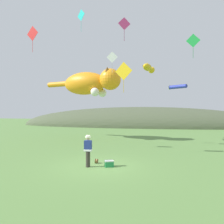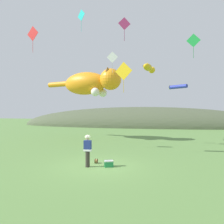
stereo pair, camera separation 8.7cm
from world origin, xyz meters
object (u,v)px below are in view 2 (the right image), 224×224
Objects in this scene: picnic_cooler at (109,164)px; kite_diamond_white at (112,57)px; kite_spool at (96,161)px; kite_fish_windsock at (149,68)px; kite_diamond_green at (193,41)px; kite_tube_streamer at (178,87)px; festival_attendant at (88,150)px; kite_diamond_pink at (124,24)px; kite_diamond_red at (33,34)px; kite_diamond_teal at (81,16)px; kite_giant_cat at (90,83)px; kite_diamond_gold at (124,71)px.

picnic_cooler is 0.30× the size of kite_diamond_white.
kite_diamond_white is at bearing 93.92° from kite_spool.
picnic_cooler is at bearing -35.57° from kite_spool.
kite_diamond_green reaches higher than kite_fish_windsock.
kite_diamond_green reaches higher than kite_tube_streamer.
kite_fish_windsock is at bearing 163.56° from kite_tube_streamer.
picnic_cooler is 12.86m from kite_diamond_green.
kite_diamond_green reaches higher than picnic_cooler.
festival_attendant is 11.11m from kite_diamond_pink.
kite_diamond_red is (-11.60, -6.11, 3.83)m from kite_tube_streamer.
kite_diamond_green is (12.66, 3.67, -0.25)m from kite_diamond_red.
festival_attendant is at bearing -100.50° from kite_diamond_pink.
kite_tube_streamer reaches higher than kite_spool.
kite_diamond_green is (1.06, -2.44, 3.58)m from kite_tube_streamer.
kite_diamond_red is 13.19m from kite_diamond_green.
kite_diamond_green is 1.08× the size of kite_diamond_teal.
kite_giant_cat is 4.20× the size of kite_diamond_gold.
kite_spool is 0.14× the size of kite_diamond_teal.
kite_tube_streamer is at bearing 61.03° from festival_attendant.
kite_diamond_gold reaches higher than picnic_cooler.
kite_diamond_green is at bearing 0.29° from kite_diamond_white.
kite_spool is 12.95m from kite_diamond_green.
kite_tube_streamer is at bearing 113.45° from kite_diamond_green.
kite_spool is 1.13m from picnic_cooler.
picnic_cooler reaches higher than kite_spool.
kite_diamond_teal is (-3.72, 0.06, 1.04)m from kite_diamond_pink.
kite_spool is 0.14× the size of kite_diamond_pink.
festival_attendant reaches higher than picnic_cooler.
kite_diamond_red is at bearing -141.74° from kite_fish_windsock.
kite_tube_streamer is 4.46m from kite_diamond_green.
festival_attendant is 6.67m from kite_diamond_gold.
kite_diamond_teal reaches higher than kite_diamond_pink.
picnic_cooler is 0.33× the size of kite_tube_streamer.
kite_diamond_white reaches higher than kite_fish_windsock.
kite_diamond_pink reaches higher than kite_diamond_red.
kite_diamond_green is at bearing 46.61° from kite_spool.
kite_diamond_green is (5.35, 3.64, 3.00)m from kite_diamond_gold.
kite_diamond_red is at bearing -109.05° from kite_giant_cat.
kite_spool is 11.46m from kite_diamond_red.
kite_spool is 0.13× the size of kite_diamond_red.
kite_giant_cat is 4.89× the size of kite_diamond_white.
kite_tube_streamer is 0.90× the size of kite_diamond_white.
kite_fish_windsock is at bearing 75.53° from festival_attendant.
kite_diamond_pink is (-5.60, -1.72, 1.20)m from kite_diamond_green.
kite_diamond_gold is (1.14, 3.23, 5.86)m from kite_spool.
kite_diamond_white reaches higher than kite_spool.
kite_diamond_pink is (1.36, -1.69, 2.27)m from kite_diamond_white.
kite_diamond_gold is at bearing -26.46° from kite_diamond_teal.
kite_giant_cat is 4.49× the size of kite_diamond_red.
kite_diamond_red reaches higher than kite_tube_streamer.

